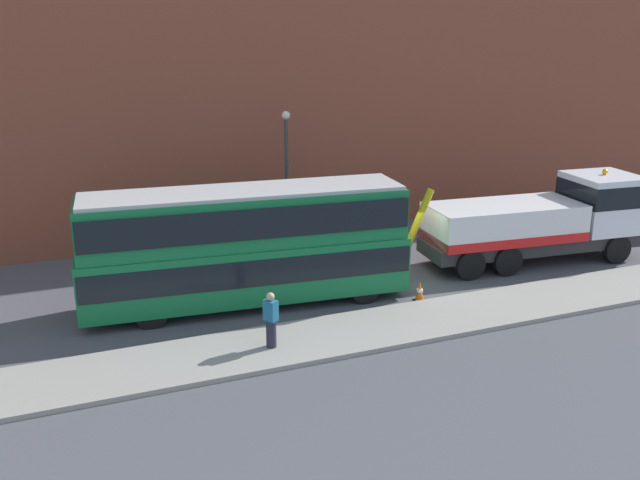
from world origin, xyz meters
The scene contains 8 objects.
ground_plane centered at (0.00, 0.00, 0.00)m, with size 120.00×120.00×0.00m, color #4C4C51.
near_kerb centered at (0.00, -4.20, 0.07)m, with size 60.00×2.80×0.15m, color gray.
building_facade centered at (0.00, 7.48, 8.07)m, with size 60.00×1.50×16.00m.
recovery_tow_truck centered at (5.91, -0.59, 1.76)m, with size 10.23×3.42×3.67m.
double_decker_bus centered at (-6.42, -0.55, 2.23)m, with size 11.18×3.51×4.06m.
pedestrian_onlooker centered at (-6.78, -4.32, 0.99)m, with size 0.42×0.48×1.71m.
traffic_cone_near_bus centered at (-0.78, -2.54, 0.34)m, with size 0.36×0.36×0.72m.
street_lamp centered at (-2.93, 5.28, 3.47)m, with size 0.36×0.36×5.83m.
Camera 1 is at (-12.25, -21.84, 9.18)m, focal length 38.37 mm.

